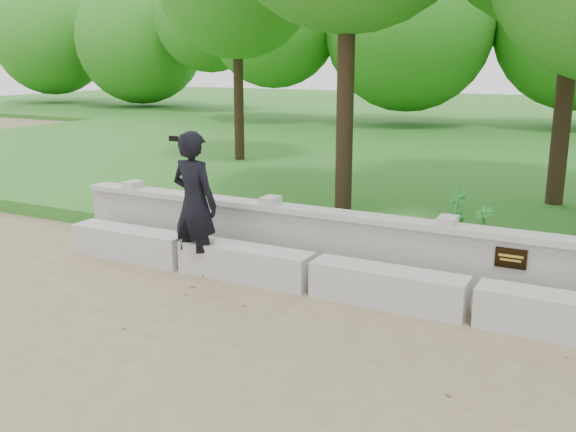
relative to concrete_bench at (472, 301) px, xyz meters
name	(u,v)px	position (x,y,z in m)	size (l,w,h in m)	color
ground	(423,395)	(0.00, -1.90, -0.22)	(80.00, 80.00, 0.00)	#927F5A
lawn	(568,162)	(0.00, 12.10, -0.10)	(40.00, 22.00, 0.25)	#316620
concrete_bench	(472,301)	(0.00, 0.00, 0.00)	(11.90, 0.45, 0.45)	beige
parapet_wall	(486,264)	(0.00, 0.70, 0.24)	(12.50, 0.35, 0.90)	#BAB7AF
man_main	(195,203)	(-3.73, -0.10, 0.76)	(0.77, 0.69, 1.97)	black
shrub_a	(197,183)	(-5.89, 2.95, 0.34)	(0.33, 0.22, 0.63)	#2C8231
shrub_b	(455,211)	(-0.88, 2.77, 0.37)	(0.38, 0.31, 0.69)	#2C8231
shrub_d	(483,225)	(-0.37, 2.32, 0.30)	(0.31, 0.28, 0.56)	#2C8231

